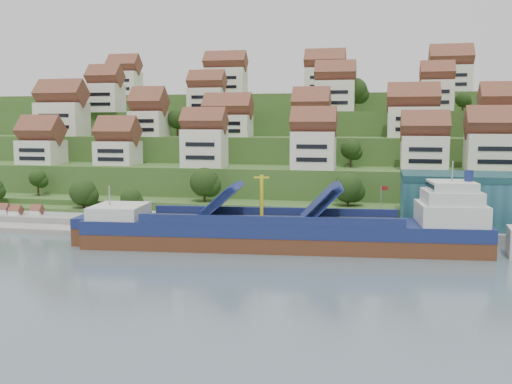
# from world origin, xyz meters

# --- Properties ---
(ground) EXTENTS (300.00, 300.00, 0.00)m
(ground) POSITION_xyz_m (0.00, 0.00, 0.00)
(ground) COLOR slate
(ground) RESTS_ON ground
(quay) EXTENTS (180.00, 14.00, 2.20)m
(quay) POSITION_xyz_m (20.00, 15.00, 1.10)
(quay) COLOR gray
(quay) RESTS_ON ground
(pebble_beach) EXTENTS (45.00, 20.00, 1.00)m
(pebble_beach) POSITION_xyz_m (-58.00, 12.00, 0.50)
(pebble_beach) COLOR gray
(pebble_beach) RESTS_ON ground
(hillside) EXTENTS (260.00, 128.00, 31.00)m
(hillside) POSITION_xyz_m (0.00, 103.55, 10.66)
(hillside) COLOR #2D4C1E
(hillside) RESTS_ON ground
(hillside_village) EXTENTS (155.51, 61.66, 28.62)m
(hillside_village) POSITION_xyz_m (2.04, 60.42, 24.22)
(hillside_village) COLOR silver
(hillside_village) RESTS_ON ground
(hillside_trees) EXTENTS (137.27, 60.85, 31.86)m
(hillside_trees) POSITION_xyz_m (-4.98, 43.39, 16.30)
(hillside_trees) COLOR #1F3913
(hillside_trees) RESTS_ON ground
(flagpole) EXTENTS (1.28, 0.16, 8.00)m
(flagpole) POSITION_xyz_m (18.11, 10.00, 6.88)
(flagpole) COLOR gray
(flagpole) RESTS_ON quay
(beach_huts) EXTENTS (14.40, 3.70, 2.20)m
(beach_huts) POSITION_xyz_m (-60.00, 10.75, 2.10)
(beach_huts) COLOR white
(beach_huts) RESTS_ON pebble_beach
(cargo_ship) EXTENTS (69.76, 16.95, 15.21)m
(cargo_ship) POSITION_xyz_m (3.11, -0.37, 2.98)
(cargo_ship) COLOR #522C19
(cargo_ship) RESTS_ON ground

